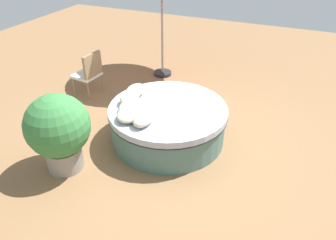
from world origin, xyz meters
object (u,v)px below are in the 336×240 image
throw_pillow_2 (129,106)px  throw_pillow_3 (130,114)px  throw_pillow_1 (130,98)px  planter (58,130)px  throw_pillow_4 (143,119)px  round_bed (168,123)px  throw_pillow_0 (135,91)px  patio_chair (89,71)px

throw_pillow_2 → throw_pillow_3: size_ratio=0.90×
throw_pillow_1 → planter: size_ratio=0.35×
throw_pillow_1 → throw_pillow_3: (0.45, 0.26, -0.02)m
throw_pillow_1 → throw_pillow_4: size_ratio=0.97×
throw_pillow_2 → planter: bearing=-32.3°
round_bed → throw_pillow_4: bearing=-13.9°
round_bed → throw_pillow_2: 0.76m
round_bed → throw_pillow_4: 0.75m
throw_pillow_0 → patio_chair: 1.71m
round_bed → throw_pillow_1: 0.80m
throw_pillow_2 → patio_chair: patio_chair is taller
throw_pillow_2 → patio_chair: bearing=-125.8°
throw_pillow_3 → patio_chair: size_ratio=0.50×
throw_pillow_2 → throw_pillow_1: bearing=-152.3°
throw_pillow_0 → planter: bearing=-17.8°
throw_pillow_0 → patio_chair: patio_chair is taller
throw_pillow_1 → throw_pillow_4: (0.49, 0.52, -0.01)m
throw_pillow_4 → patio_chair: 2.57m
round_bed → throw_pillow_3: (0.57, -0.42, 0.40)m
throw_pillow_0 → planter: 1.58m
throw_pillow_0 → throw_pillow_2: size_ratio=1.06×
throw_pillow_1 → round_bed: bearing=100.0°
round_bed → throw_pillow_3: 0.81m
patio_chair → round_bed: bearing=-105.5°
throw_pillow_1 → throw_pillow_2: (0.23, 0.12, -0.03)m
throw_pillow_1 → throw_pillow_0: bearing=-172.4°
round_bed → planter: bearing=-41.3°
throw_pillow_1 → planter: planter is taller
planter → patio_chair: bearing=-154.7°
throw_pillow_4 → patio_chair: patio_chair is taller
planter → throw_pillow_2: bearing=147.7°
throw_pillow_0 → planter: (1.50, -0.48, -0.03)m
throw_pillow_4 → throw_pillow_2: bearing=-123.7°
patio_chair → planter: bearing=-148.9°
round_bed → patio_chair: (-0.88, -2.24, 0.23)m
throw_pillow_4 → planter: (0.74, -1.04, -0.02)m
throw_pillow_0 → throw_pillow_2: (0.50, 0.15, -0.02)m
round_bed → throw_pillow_4: size_ratio=4.41×
throw_pillow_0 → throw_pillow_4: (0.76, 0.56, -0.01)m
round_bed → throw_pillow_2: throw_pillow_2 is taller
throw_pillow_0 → throw_pillow_1: size_ratio=1.05×
throw_pillow_4 → patio_chair: bearing=-125.4°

